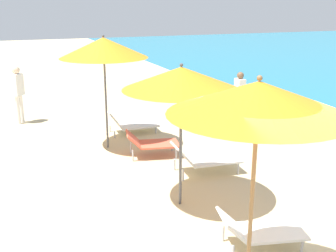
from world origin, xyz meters
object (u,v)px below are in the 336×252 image
Objects in this scene: lounger_nearest_shoreside at (259,230)px; lounger_farthest_shoreside at (131,124)px; umbrella_second at (181,78)px; person_walking_mid at (240,92)px; umbrella_farthest at (104,48)px; person_walking_near at (18,89)px; umbrella_nearest at (258,98)px; lounger_second_shoreside at (204,158)px; lounger_farthest_inland at (151,143)px.

lounger_nearest_shoreside is 6.19m from lounger_farthest_shoreside.
person_walking_mid is (3.79, 4.32, -1.37)m from umbrella_second.
lounger_nearest_shoreside is at bearing -87.85° from lounger_farthest_shoreside.
lounger_farthest_shoreside is at bearing 46.29° from umbrella_farthest.
lounger_farthest_shoreside is 3.67m from person_walking_near.
umbrella_nearest is 6.18m from umbrella_farthest.
person_walking_mid is at bearing 54.38° from lounger_second_shoreside.
lounger_second_shoreside is (1.05, 1.14, -1.97)m from umbrella_second.
umbrella_second reaches higher than lounger_farthest_shoreside.
umbrella_nearest is 2.08× the size of lounger_farthest_inland.
lounger_nearest_shoreside is 0.49× the size of umbrella_farthest.
umbrella_nearest is at bearing -84.47° from lounger_farthest_inland.
umbrella_nearest is at bearing -96.04° from umbrella_second.
lounger_farthest_inland is 5.01m from person_walking_near.
person_walking_mid reaches higher than lounger_farthest_inland.
umbrella_nearest is 1.88× the size of lounger_second_shoreside.
umbrella_nearest is at bearing -94.39° from lounger_farthest_shoreside.
umbrella_farthest is 2.06× the size of lounger_farthest_shoreside.
umbrella_second is 2.51m from lounger_second_shoreside.
lounger_nearest_shoreside is 0.78× the size of person_walking_near.
umbrella_second is 1.72× the size of lounger_second_shoreside.
umbrella_second is (-0.52, 1.74, 1.99)m from lounger_nearest_shoreside.
lounger_second_shoreside is (1.33, 3.82, -2.22)m from umbrella_nearest.
umbrella_second reaches higher than lounger_nearest_shoreside.
lounger_farthest_shoreside is at bearing 104.16° from lounger_nearest_shoreside.
umbrella_nearest is 1.00× the size of umbrella_farthest.
umbrella_farthest is at bearing 91.86° from umbrella_nearest.
umbrella_second is at bearing -82.12° from umbrella_farthest.
umbrella_second is 1.47× the size of person_walking_near.
lounger_second_shoreside is 1.11× the size of lounger_farthest_inland.
person_walking_mid is (3.46, 1.81, 0.59)m from lounger_farthest_inland.
umbrella_second is 4.91m from lounger_farthest_shoreside.
person_walking_mid is at bearing 74.90° from lounger_nearest_shoreside.
umbrella_second is at bearing -94.18° from lounger_farthest_shoreside.
lounger_farthest_shoreside and lounger_farthest_inland have the same top height.
umbrella_farthest is 2.51m from lounger_farthest_inland.
umbrella_farthest is at bearing 114.15° from lounger_nearest_shoreside.
lounger_second_shoreside is 4.23m from person_walking_mid.
lounger_second_shoreside is at bearing 47.47° from umbrella_second.
person_walking_near reaches higher than lounger_farthest_inland.
umbrella_farthest is (-0.48, 3.50, 0.19)m from umbrella_second.
umbrella_farthest is 1.81× the size of person_walking_mid.
umbrella_farthest reaches higher than umbrella_second.
lounger_farthest_inland is (0.33, 2.50, -1.96)m from umbrella_second.
umbrella_second is 3.20m from lounger_farthest_inland.
person_walking_near is 6.62m from person_walking_mid.
lounger_nearest_shoreside is 2.69m from umbrella_second.
lounger_nearest_shoreside is 5.76m from umbrella_farthest.
lounger_farthest_inland is at bearing 33.28° from person_walking_mid.
umbrella_nearest is 9.67m from person_walking_near.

